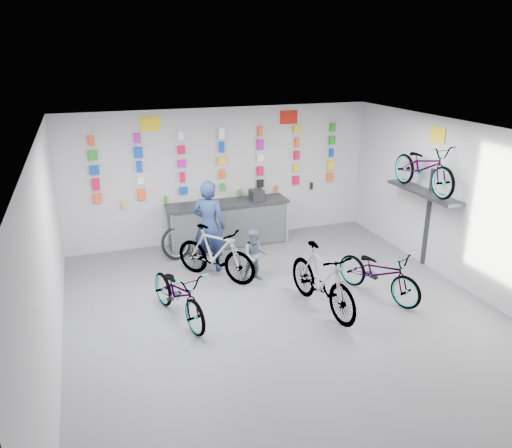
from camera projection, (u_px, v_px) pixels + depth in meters
name	position (u px, v px, depth m)	size (l,w,h in m)	color
floor	(290.00, 320.00, 8.14)	(8.00, 8.00, 0.00)	#4E4E53
ceiling	(294.00, 137.00, 7.14)	(8.00, 8.00, 0.00)	white
wall_back	(222.00, 175.00, 11.20)	(7.00, 7.00, 0.00)	silver
wall_front	(484.00, 398.00, 4.08)	(7.00, 7.00, 0.00)	silver
wall_left	(47.00, 266.00, 6.55)	(8.00, 8.00, 0.00)	silver
wall_right	(476.00, 211.00, 8.73)	(8.00, 8.00, 0.00)	silver
counter	(228.00, 224.00, 11.13)	(2.70, 0.66, 1.00)	black
merch_wall	(219.00, 163.00, 11.01)	(5.57, 0.08, 1.57)	#FF4C1D
wall_bracket	(424.00, 196.00, 9.76)	(0.39, 1.90, 2.00)	#333338
sign_left	(151.00, 124.00, 10.31)	(0.42, 0.02, 0.30)	yellow
sign_right	(289.00, 117.00, 11.27)	(0.42, 0.02, 0.30)	red
sign_side	(438.00, 135.00, 9.41)	(0.02, 0.40, 0.30)	yellow
bike_left	(179.00, 293.00, 8.05)	(0.61, 1.75, 0.92)	gray
bike_center	(322.00, 279.00, 8.30)	(0.53, 1.87, 1.12)	gray
bike_right	(379.00, 272.00, 8.81)	(0.61, 1.75, 0.92)	gray
bike_service	(215.00, 253.00, 9.45)	(0.50, 1.75, 1.05)	gray
bike_wall	(424.00, 167.00, 9.54)	(0.63, 1.80, 0.95)	gray
clerk	(209.00, 226.00, 9.74)	(0.67, 0.44, 1.83)	#19294E
customer	(255.00, 255.00, 9.39)	(0.50, 0.39, 1.02)	slate
spare_wheel	(176.00, 243.00, 10.46)	(0.75, 0.51, 0.68)	black
register	(257.00, 194.00, 11.14)	(0.28, 0.30, 0.22)	black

